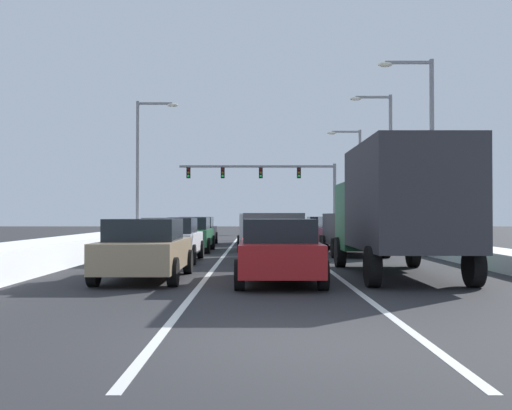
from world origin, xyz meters
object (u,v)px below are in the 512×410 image
street_lamp_right_mid (383,154)px  suv_black_right_lane_second (351,230)px  traffic_light_gantry (274,178)px  sedan_white_left_lane_second (169,239)px  sedan_green_left_lane_third (188,234)px  suv_gray_center_lane_second (270,232)px  suv_navy_center_lane_fourth (264,226)px  street_lamp_left_mid (141,158)px  roadside_sign_right (439,173)px  suv_silver_center_lane_third (260,228)px  sedan_maroon_right_lane_third (335,232)px  box_truck_right_lane_nearest (396,204)px  street_lamp_right_far (354,172)px  sedan_charcoal_right_lane_fourth (320,229)px  sedan_tan_left_lane_nearest (143,249)px  sedan_red_center_lane_nearest (277,250)px  street_lamp_right_near (423,137)px  sedan_black_left_lane_fourth (195,231)px

street_lamp_right_mid → suv_black_right_lane_second: bearing=-106.7°
traffic_light_gantry → street_lamp_right_mid: (6.36, -16.77, 0.51)m
sedan_white_left_lane_second → sedan_green_left_lane_third: 5.93m
suv_gray_center_lane_second → sedan_green_left_lane_third: 6.59m
suv_black_right_lane_second → suv_navy_center_lane_fourth: bearing=108.2°
street_lamp_left_mid → roadside_sign_right: bearing=-12.7°
suv_silver_center_lane_third → street_lamp_left_mid: (-7.42, 10.98, 4.22)m
suv_black_right_lane_second → sedan_maroon_right_lane_third: suv_black_right_lane_second is taller
box_truck_right_lane_nearest → street_lamp_right_far: street_lamp_right_far is taller
sedan_maroon_right_lane_third → sedan_charcoal_right_lane_fourth: size_ratio=1.00×
suv_gray_center_lane_second → sedan_tan_left_lane_nearest: 7.31m
sedan_charcoal_right_lane_fourth → sedan_tan_left_lane_nearest: 22.93m
sedan_red_center_lane_nearest → suv_silver_center_lane_third: suv_silver_center_lane_third is taller
sedan_tan_left_lane_nearest → street_lamp_right_near: (10.73, 13.99, 4.55)m
sedan_red_center_lane_nearest → roadside_sign_right: (9.98, 20.78, 3.25)m
sedan_charcoal_right_lane_fourth → street_lamp_left_mid: street_lamp_left_mid is taller
sedan_maroon_right_lane_third → roadside_sign_right: 8.56m
street_lamp_left_mid → sedan_maroon_right_lane_third: bearing=-37.3°
street_lamp_right_near → street_lamp_right_mid: street_lamp_right_mid is taller
box_truck_right_lane_nearest → street_lamp_left_mid: 25.90m
suv_gray_center_lane_second → suv_silver_center_lane_third: bearing=92.5°
street_lamp_right_mid → street_lamp_right_far: 9.61m
suv_black_right_lane_second → sedan_charcoal_right_lane_fourth: 12.32m
box_truck_right_lane_nearest → suv_navy_center_lane_fourth: (-3.16, 19.02, -0.88)m
sedan_charcoal_right_lane_fourth → suv_silver_center_lane_third: suv_silver_center_lane_third is taller
suv_navy_center_lane_fourth → sedan_green_left_lane_third: size_ratio=1.09×
street_lamp_right_far → roadside_sign_right: street_lamp_right_far is taller
box_truck_right_lane_nearest → traffic_light_gantry: traffic_light_gantry is taller
suv_black_right_lane_second → sedan_green_left_lane_third: suv_black_right_lane_second is taller
sedan_red_center_lane_nearest → sedan_black_left_lane_fourth: 19.14m
sedan_maroon_right_lane_third → sedan_tan_left_lane_nearest: bearing=-113.4°
sedan_white_left_lane_second → traffic_light_gantry: (4.69, 34.17, 4.12)m
sedan_red_center_lane_nearest → sedan_white_left_lane_second: (-3.49, 6.86, 0.00)m
sedan_black_left_lane_fourth → sedan_red_center_lane_nearest: bearing=-78.9°
box_truck_right_lane_nearest → traffic_light_gantry: bearing=92.9°
box_truck_right_lane_nearest → sedan_tan_left_lane_nearest: (-6.46, -0.79, -1.14)m
suv_gray_center_lane_second → sedan_tan_left_lane_nearest: size_ratio=1.09×
sedan_tan_left_lane_nearest → roadside_sign_right: size_ratio=0.82×
sedan_tan_left_lane_nearest → sedan_green_left_lane_third: (-0.18, 12.10, 0.00)m
sedan_charcoal_right_lane_fourth → sedan_red_center_lane_nearest: same height
street_lamp_left_mid → street_lamp_right_far: bearing=31.4°
suv_navy_center_lane_fourth → street_lamp_right_far: 15.66m
roadside_sign_right → sedan_red_center_lane_nearest: bearing=-115.7°
sedan_tan_left_lane_nearest → sedan_red_center_lane_nearest: bearing=-11.9°
sedan_tan_left_lane_nearest → street_lamp_right_far: bearing=72.4°
suv_black_right_lane_second → sedan_maroon_right_lane_third: (0.10, 5.98, -0.25)m
box_truck_right_lane_nearest → suv_black_right_lane_second: size_ratio=1.47×
box_truck_right_lane_nearest → sedan_black_left_lane_fourth: bearing=111.7°
street_lamp_right_near → street_lamp_right_mid: 9.59m
box_truck_right_lane_nearest → sedan_red_center_lane_nearest: box_truck_right_lane_nearest is taller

